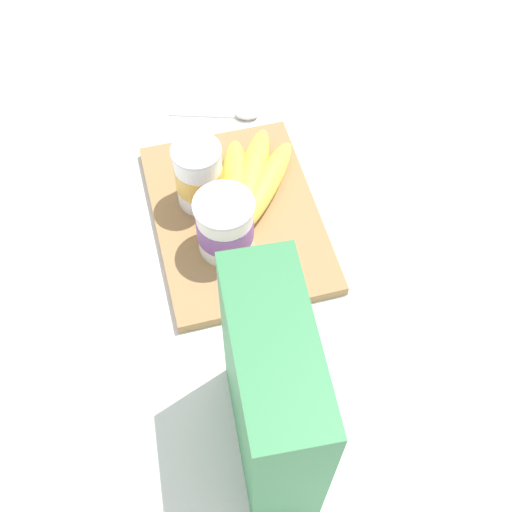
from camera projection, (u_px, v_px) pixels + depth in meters
name	position (u px, v px, depth m)	size (l,w,h in m)	color
ground_plane	(237.00, 220.00, 0.87)	(2.40, 2.40, 0.00)	silver
cutting_board	(236.00, 217.00, 0.87)	(0.30, 0.22, 0.02)	#A37A4C
cereal_box	(272.00, 396.00, 0.60)	(0.18, 0.07, 0.25)	#38844C
yogurt_cup_front	(225.00, 226.00, 0.80)	(0.08, 0.08, 0.09)	white
yogurt_cup_back	(199.00, 176.00, 0.83)	(0.06, 0.06, 0.10)	white
banana_bunch	(250.00, 184.00, 0.86)	(0.19, 0.14, 0.04)	yellow
spoon	(229.00, 114.00, 0.98)	(0.06, 0.13, 0.01)	silver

